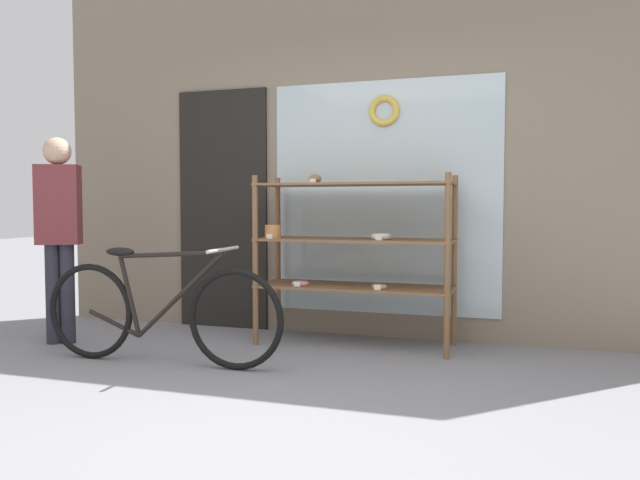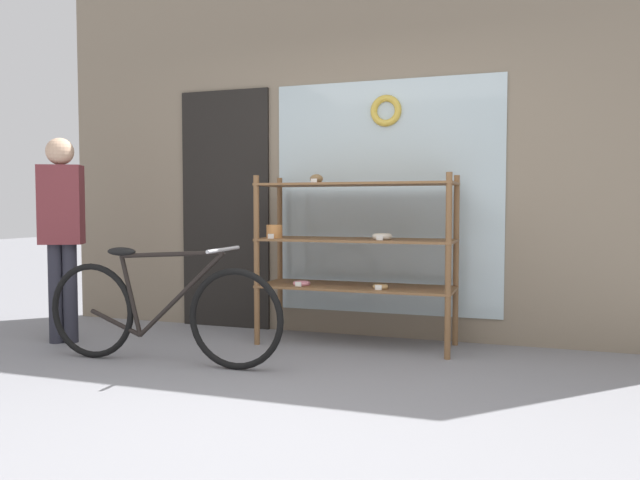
{
  "view_description": "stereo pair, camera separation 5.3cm",
  "coord_description": "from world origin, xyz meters",
  "views": [
    {
      "loc": [
        1.28,
        -2.79,
        1.08
      ],
      "look_at": [
        0.02,
        1.06,
        0.86
      ],
      "focal_mm": 35.0,
      "sensor_mm": 36.0,
      "label": 1
    },
    {
      "loc": [
        1.33,
        -2.78,
        1.08
      ],
      "look_at": [
        0.02,
        1.06,
        0.86
      ],
      "focal_mm": 35.0,
      "sensor_mm": 36.0,
      "label": 2
    }
  ],
  "objects": [
    {
      "name": "pedestrian",
      "position": [
        -2.17,
        1.2,
        0.95
      ],
      "size": [
        0.37,
        0.3,
        1.61
      ],
      "rotation": [
        0.0,
        0.0,
        0.45
      ],
      "color": "#282833",
      "rests_on": "ground_plane"
    },
    {
      "name": "storefront_facade",
      "position": [
        -0.03,
        2.26,
        1.62
      ],
      "size": [
        5.68,
        0.13,
        3.32
      ],
      "color": "gray",
      "rests_on": "ground_plane"
    },
    {
      "name": "display_case",
      "position": [
        0.03,
        1.86,
        0.81
      ],
      "size": [
        1.51,
        0.52,
        1.33
      ],
      "color": "brown",
      "rests_on": "ground_plane"
    },
    {
      "name": "ground_plane",
      "position": [
        0.0,
        0.0,
        0.0
      ],
      "size": [
        30.0,
        30.0,
        0.0
      ],
      "primitive_type": "plane",
      "color": "gray"
    },
    {
      "name": "bicycle",
      "position": [
        -1.07,
        0.88,
        0.36
      ],
      "size": [
        1.79,
        0.46,
        0.81
      ],
      "rotation": [
        0.0,
        0.0,
        0.03
      ],
      "color": "black",
      "rests_on": "ground_plane"
    }
  ]
}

